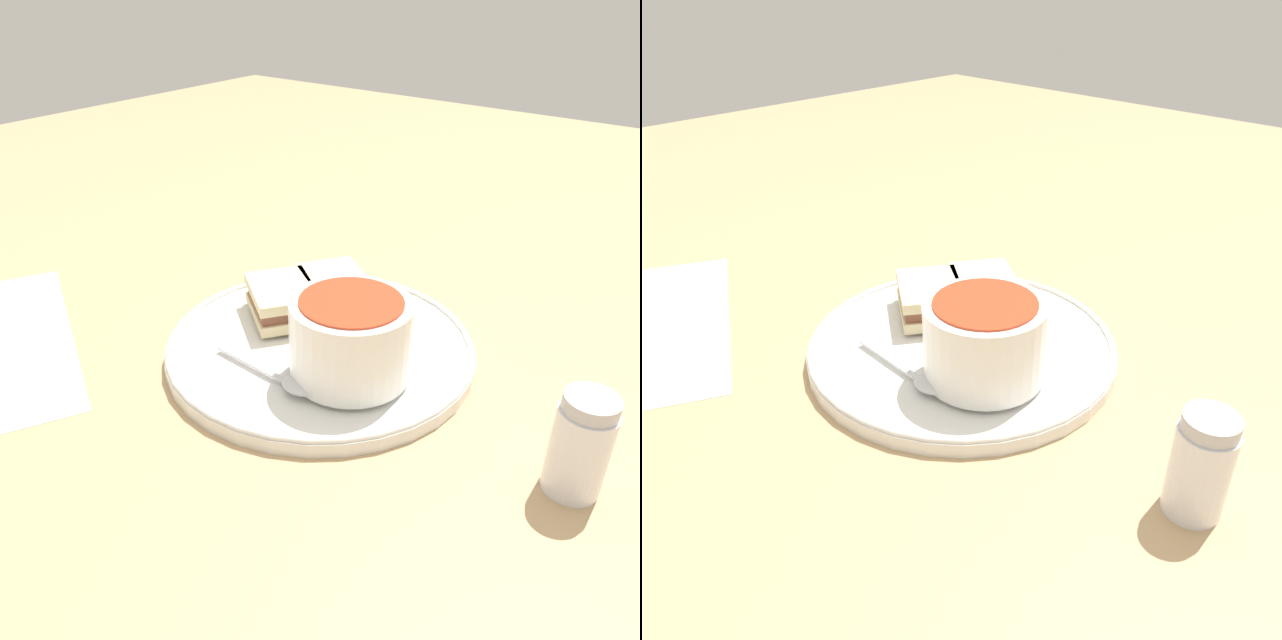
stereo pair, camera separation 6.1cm
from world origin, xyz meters
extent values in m
plane|color=tan|center=(0.00, 0.00, 0.00)|extent=(2.40, 2.40, 0.00)
cylinder|color=white|center=(0.00, 0.00, 0.01)|extent=(0.31, 0.31, 0.01)
torus|color=white|center=(0.00, 0.00, 0.02)|extent=(0.31, 0.31, 0.01)
cylinder|color=white|center=(-0.03, -0.06, 0.02)|extent=(0.06, 0.06, 0.01)
cylinder|color=white|center=(-0.03, -0.06, 0.05)|extent=(0.11, 0.11, 0.07)
cylinder|color=red|center=(-0.03, -0.06, 0.09)|extent=(0.09, 0.09, 0.01)
cube|color=silver|center=(-0.08, 0.02, 0.02)|extent=(0.01, 0.09, 0.00)
ellipsoid|color=silver|center=(-0.08, -0.04, 0.02)|extent=(0.03, 0.04, 0.01)
cube|color=beige|center=(0.07, 0.03, 0.02)|extent=(0.10, 0.11, 0.01)
cube|color=brown|center=(0.07, 0.03, 0.04)|extent=(0.09, 0.10, 0.01)
cube|color=beige|center=(0.07, 0.03, 0.05)|extent=(0.10, 0.11, 0.01)
cube|color=beige|center=(0.01, 0.06, 0.02)|extent=(0.10, 0.11, 0.01)
cube|color=brown|center=(0.01, 0.06, 0.04)|extent=(0.09, 0.10, 0.01)
cube|color=beige|center=(0.01, 0.06, 0.05)|extent=(0.10, 0.11, 0.01)
cylinder|color=silver|center=(-0.03, -0.26, 0.04)|extent=(0.04, 0.04, 0.07)
cylinder|color=#B7B7BC|center=(-0.03, -0.26, 0.08)|extent=(0.04, 0.04, 0.01)
camera|label=1|loc=(-0.42, -0.32, 0.35)|focal=35.00mm
camera|label=2|loc=(-0.38, -0.37, 0.35)|focal=35.00mm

